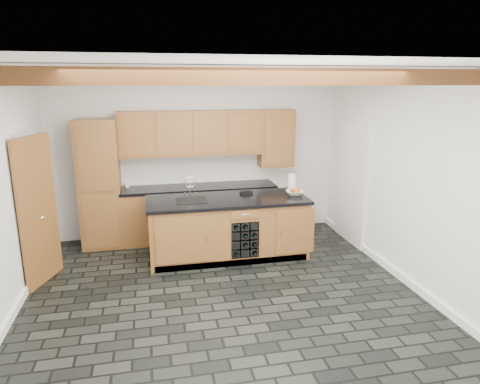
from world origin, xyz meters
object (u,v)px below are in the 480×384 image
Objects in this scene: kitchen_scale at (246,192)px; paper_towel at (292,183)px; fruit_bowl at (295,193)px; island at (228,227)px.

paper_towel is at bearing -11.96° from kitchen_scale.
kitchen_scale is 0.77m from fruit_bowl.
fruit_bowl is (0.73, -0.24, 0.01)m from kitchen_scale.
paper_towel reaches higher than fruit_bowl.
fruit_bowl is 0.28m from paper_towel.
kitchen_scale is 0.75× the size of fruit_bowl.
island is 0.65m from kitchen_scale.
island is 1.29m from paper_towel.
kitchen_scale is at bearing -178.97° from paper_towel.
paper_towel is at bearing 80.95° from fruit_bowl.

